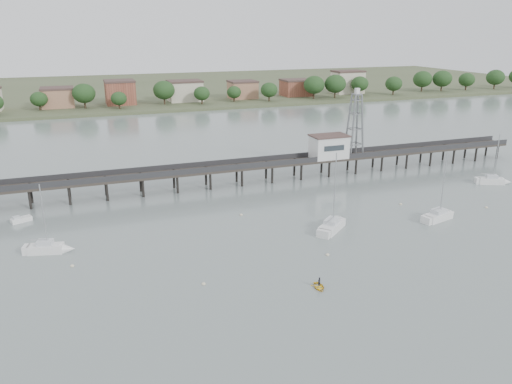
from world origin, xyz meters
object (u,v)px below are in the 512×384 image
(pier, at_px, (224,168))
(yellow_dinghy, at_px, (319,288))
(sailboat_c, at_px, (335,224))
(sailboat_b, at_px, (52,248))
(white_tender, at_px, (21,220))
(lattice_tower, at_px, (355,125))
(sailboat_e, at_px, (496,181))
(sailboat_d, at_px, (442,215))

(pier, bearing_deg, yellow_dinghy, -91.02)
(sailboat_c, height_order, sailboat_b, sailboat_c)
(white_tender, relative_size, yellow_dinghy, 1.46)
(sailboat_b, bearing_deg, pier, 48.52)
(lattice_tower, bearing_deg, sailboat_e, -37.62)
(sailboat_c, relative_size, sailboat_e, 1.22)
(lattice_tower, height_order, sailboat_c, lattice_tower)
(sailboat_d, height_order, sailboat_c, sailboat_c)
(sailboat_b, xyz_separation_m, white_tender, (-5.59, 15.27, -0.25))
(lattice_tower, xyz_separation_m, sailboat_d, (-0.42, -32.03, -10.46))
(sailboat_d, relative_size, sailboat_e, 1.10)
(pier, distance_m, white_tender, 40.54)
(pier, bearing_deg, white_tender, -168.02)
(sailboat_d, distance_m, sailboat_e, 28.20)
(white_tender, bearing_deg, sailboat_c, -46.17)
(sailboat_e, bearing_deg, sailboat_d, -127.32)
(sailboat_c, height_order, sailboat_e, sailboat_c)
(lattice_tower, distance_m, sailboat_e, 32.70)
(lattice_tower, distance_m, yellow_dinghy, 58.19)
(lattice_tower, relative_size, sailboat_d, 1.22)
(sailboat_e, bearing_deg, sailboat_c, -142.03)
(lattice_tower, xyz_separation_m, sailboat_b, (-65.42, -23.65, -10.45))
(pier, distance_m, lattice_tower, 32.34)
(lattice_tower, height_order, sailboat_e, lattice_tower)
(pier, height_order, white_tender, pier)
(lattice_tower, xyz_separation_m, sailboat_e, (24.54, -18.91, -10.45))
(sailboat_d, xyz_separation_m, white_tender, (-70.59, 23.65, -0.24))
(lattice_tower, height_order, sailboat_d, lattice_tower)
(sailboat_b, bearing_deg, yellow_dinghy, -21.68)
(pier, xyz_separation_m, lattice_tower, (31.50, 0.00, 7.31))
(yellow_dinghy, bearing_deg, white_tender, 141.76)
(pier, relative_size, sailboat_c, 10.67)
(sailboat_c, xyz_separation_m, yellow_dinghy, (-11.91, -17.78, -0.64))
(yellow_dinghy, bearing_deg, sailboat_c, 62.95)
(lattice_tower, xyz_separation_m, white_tender, (-71.01, -8.39, -10.69))
(white_tender, bearing_deg, sailboat_e, -29.99)
(lattice_tower, bearing_deg, yellow_dinghy, -124.48)
(sailboat_d, relative_size, sailboat_c, 0.90)
(sailboat_b, relative_size, white_tender, 3.09)
(sailboat_b, bearing_deg, sailboat_e, 16.64)
(lattice_tower, bearing_deg, sailboat_d, -90.75)
(sailboat_c, bearing_deg, lattice_tower, 15.19)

